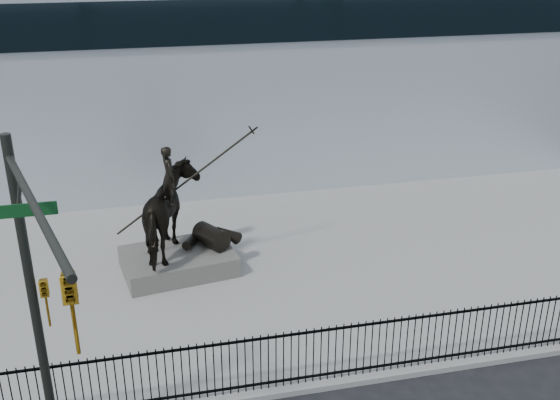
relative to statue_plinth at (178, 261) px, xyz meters
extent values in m
cube|color=gray|center=(3.92, -0.46, -0.39)|extent=(30.00, 12.00, 0.15)
cube|color=silver|center=(3.92, 12.54, 4.03)|extent=(44.00, 14.00, 9.00)
cube|color=black|center=(3.92, -6.21, -0.17)|extent=(22.00, 0.05, 0.05)
cube|color=black|center=(3.92, -6.21, 1.08)|extent=(22.00, 0.05, 0.05)
cube|color=black|center=(3.92, -6.21, 0.43)|extent=(22.00, 0.03, 1.50)
cube|color=#51504A|center=(0.00, 0.00, 0.00)|extent=(3.68, 2.81, 0.63)
imported|color=black|center=(0.00, 0.00, 1.66)|extent=(2.66, 2.98, 2.68)
imported|color=black|center=(-0.10, -0.02, 2.88)|extent=(0.53, 0.72, 1.81)
cylinder|color=black|center=(0.36, 0.06, 2.61)|extent=(4.27, 0.73, 2.73)
cylinder|color=black|center=(-3.08, -7.26, 3.03)|extent=(0.18, 0.18, 7.00)
cylinder|color=black|center=(-2.48, -9.38, 6.13)|extent=(1.47, 4.84, 0.12)
imported|color=#B88414|center=(-1.88, -11.51, 5.50)|extent=(0.18, 0.22, 1.10)
imported|color=#B88414|center=(-2.86, -7.26, 3.23)|extent=(0.16, 0.20, 1.00)
cube|color=#0C3F19|center=(-2.72, -8.46, 5.63)|extent=(0.90, 0.03, 0.22)
camera|label=1|loc=(-1.00, -18.40, 9.71)|focal=42.00mm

